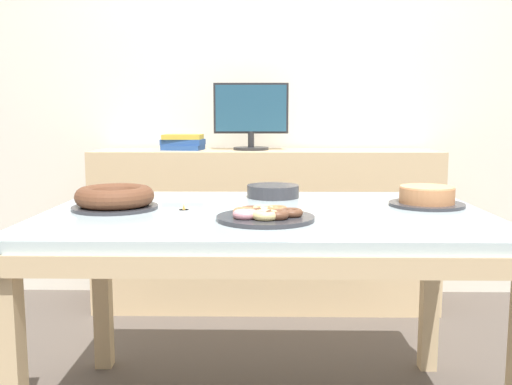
{
  "coord_description": "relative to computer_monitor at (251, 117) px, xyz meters",
  "views": [
    {
      "loc": [
        -0.0,
        -1.95,
        1.11
      ],
      "look_at": [
        -0.03,
        0.03,
        0.84
      ],
      "focal_mm": 40.0,
      "sensor_mm": 36.0,
      "label": 1
    }
  ],
  "objects": [
    {
      "name": "dining_table",
      "position": [
        0.08,
        -1.3,
        -0.41
      ],
      "size": [
        1.55,
        1.02,
        0.78
      ],
      "color": "silver",
      "rests_on": "ground"
    },
    {
      "name": "tealight_centre",
      "position": [
        -0.53,
        -0.88,
        -0.31
      ],
      "size": [
        0.04,
        0.04,
        0.04
      ],
      "color": "silver",
      "rests_on": "dining_table"
    },
    {
      "name": "tealight_right_edge",
      "position": [
        -0.5,
        -0.99,
        -0.31
      ],
      "size": [
        0.04,
        0.04,
        0.04
      ],
      "color": "silver",
      "rests_on": "dining_table"
    },
    {
      "name": "tealight_left_edge",
      "position": [
        -0.19,
        -1.38,
        -0.31
      ],
      "size": [
        0.04,
        0.04,
        0.04
      ],
      "color": "silver",
      "rests_on": "dining_table"
    },
    {
      "name": "book_stack",
      "position": [
        -0.39,
        0.0,
        -0.15
      ],
      "size": [
        0.25,
        0.2,
        0.09
      ],
      "color": "#23478C",
      "rests_on": "sideboard"
    },
    {
      "name": "sideboard",
      "position": [
        0.08,
        0.0,
        -0.65
      ],
      "size": [
        1.94,
        0.44,
        0.91
      ],
      "color": "#D1B284",
      "rests_on": "ground"
    },
    {
      "name": "pastry_platter",
      "position": [
        0.08,
        -1.49,
        -0.31
      ],
      "size": [
        0.31,
        0.31,
        0.04
      ],
      "color": "#333338",
      "rests_on": "dining_table"
    },
    {
      "name": "plate_stack",
      "position": [
        0.11,
        -0.98,
        -0.3
      ],
      "size": [
        0.21,
        0.21,
        0.05
      ],
      "color": "#333338",
      "rests_on": "dining_table"
    },
    {
      "name": "cake_golden_bundt",
      "position": [
        -0.45,
        -1.28,
        -0.28
      ],
      "size": [
        0.3,
        0.3,
        0.08
      ],
      "color": "#333338",
      "rests_on": "dining_table"
    },
    {
      "name": "computer_monitor",
      "position": [
        0.0,
        0.0,
        0.0
      ],
      "size": [
        0.42,
        0.2,
        0.38
      ],
      "color": "#262628",
      "rests_on": "sideboard"
    },
    {
      "name": "wall_back",
      "position": [
        0.08,
        0.3,
        0.2
      ],
      "size": [
        8.0,
        0.1,
        2.6
      ],
      "primitive_type": "cube",
      "color": "silver",
      "rests_on": "ground"
    },
    {
      "name": "cake_chocolate_round",
      "position": [
        0.67,
        -1.19,
        -0.29
      ],
      "size": [
        0.27,
        0.27,
        0.07
      ],
      "color": "#333338",
      "rests_on": "dining_table"
    }
  ]
}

